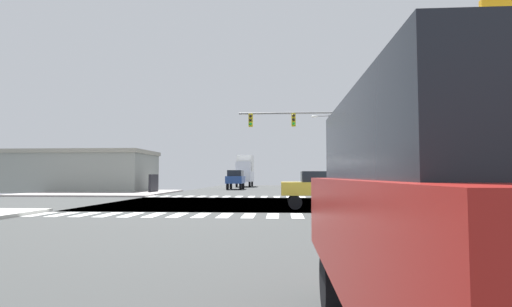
{
  "coord_description": "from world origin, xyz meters",
  "views": [
    {
      "loc": [
        3.6,
        -23.4,
        1.65
      ],
      "look_at": [
        1.65,
        6.62,
        3.4
      ],
      "focal_mm": 27.13,
      "sensor_mm": 36.0,
      "label": 1
    }
  ],
  "objects_px": {
    "traffic_signal_mast": "(300,130)",
    "box_truck_nearside_1": "(245,170)",
    "gas_station_sign": "(507,68)",
    "sedan_crossing_1": "(323,186)",
    "bank_building": "(75,171)",
    "suv_farside_1": "(236,178)",
    "suv_queued_2": "(457,207)",
    "street_lamp": "(327,146)"
  },
  "relations": [
    {
      "from": "gas_station_sign",
      "to": "suv_queued_2",
      "type": "relative_size",
      "value": 1.68
    },
    {
      "from": "bank_building",
      "to": "sedan_crossing_1",
      "type": "xyz_separation_m",
      "value": [
        23.8,
        -19.36,
        -1.04
      ]
    },
    {
      "from": "suv_queued_2",
      "to": "box_truck_nearside_1",
      "type": "bearing_deg",
      "value": 97.09
    },
    {
      "from": "traffic_signal_mast",
      "to": "box_truck_nearside_1",
      "type": "height_order",
      "value": "traffic_signal_mast"
    },
    {
      "from": "gas_station_sign",
      "to": "bank_building",
      "type": "relative_size",
      "value": 0.44
    },
    {
      "from": "gas_station_sign",
      "to": "suv_farside_1",
      "type": "height_order",
      "value": "gas_station_sign"
    },
    {
      "from": "traffic_signal_mast",
      "to": "box_truck_nearside_1",
      "type": "bearing_deg",
      "value": 103.63
    },
    {
      "from": "traffic_signal_mast",
      "to": "gas_station_sign",
      "type": "height_order",
      "value": "gas_station_sign"
    },
    {
      "from": "traffic_signal_mast",
      "to": "sedan_crossing_1",
      "type": "relative_size",
      "value": 1.85
    },
    {
      "from": "gas_station_sign",
      "to": "suv_farside_1",
      "type": "distance_m",
      "value": 36.62
    },
    {
      "from": "bank_building",
      "to": "suv_queued_2",
      "type": "xyz_separation_m",
      "value": [
        23.05,
        -36.04,
        -0.76
      ]
    },
    {
      "from": "sedan_crossing_1",
      "to": "bank_building",
      "type": "bearing_deg",
      "value": 50.88
    },
    {
      "from": "traffic_signal_mast",
      "to": "suv_farside_1",
      "type": "bearing_deg",
      "value": 112.5
    },
    {
      "from": "street_lamp",
      "to": "sedan_crossing_1",
      "type": "relative_size",
      "value": 1.76
    },
    {
      "from": "gas_station_sign",
      "to": "box_truck_nearside_1",
      "type": "xyz_separation_m",
      "value": [
        -13.28,
        46.03,
        -2.75
      ]
    },
    {
      "from": "traffic_signal_mast",
      "to": "sedan_crossing_1",
      "type": "xyz_separation_m",
      "value": [
        0.65,
        -10.36,
        -4.09
      ]
    },
    {
      "from": "street_lamp",
      "to": "bank_building",
      "type": "distance_m",
      "value": 26.21
    },
    {
      "from": "traffic_signal_mast",
      "to": "sedan_crossing_1",
      "type": "height_order",
      "value": "traffic_signal_mast"
    },
    {
      "from": "bank_building",
      "to": "suv_farside_1",
      "type": "bearing_deg",
      "value": 26.88
    },
    {
      "from": "traffic_signal_mast",
      "to": "gas_station_sign",
      "type": "xyz_separation_m",
      "value": [
        6.19,
        -16.77,
        0.11
      ]
    },
    {
      "from": "box_truck_nearside_1",
      "to": "suv_queued_2",
      "type": "bearing_deg",
      "value": 97.09
    },
    {
      "from": "gas_station_sign",
      "to": "suv_queued_2",
      "type": "bearing_deg",
      "value": -121.44
    },
    {
      "from": "street_lamp",
      "to": "sedan_crossing_1",
      "type": "xyz_separation_m",
      "value": [
        -2.24,
        -17.6,
        -3.43
      ]
    },
    {
      "from": "box_truck_nearside_1",
      "to": "suv_farside_1",
      "type": "height_order",
      "value": "box_truck_nearside_1"
    },
    {
      "from": "street_lamp",
      "to": "suv_queued_2",
      "type": "relative_size",
      "value": 1.64
    },
    {
      "from": "suv_queued_2",
      "to": "sedan_crossing_1",
      "type": "bearing_deg",
      "value": 87.45
    },
    {
      "from": "gas_station_sign",
      "to": "sedan_crossing_1",
      "type": "bearing_deg",
      "value": 130.85
    },
    {
      "from": "box_truck_nearside_1",
      "to": "sedan_crossing_1",
      "type": "xyz_separation_m",
      "value": [
        7.74,
        -39.63,
        -1.45
      ]
    },
    {
      "from": "sedan_crossing_1",
      "to": "suv_queued_2",
      "type": "distance_m",
      "value": 16.7
    },
    {
      "from": "bank_building",
      "to": "suv_farside_1",
      "type": "height_order",
      "value": "bank_building"
    },
    {
      "from": "bank_building",
      "to": "sedan_crossing_1",
      "type": "height_order",
      "value": "bank_building"
    },
    {
      "from": "traffic_signal_mast",
      "to": "gas_station_sign",
      "type": "relative_size",
      "value": 1.03
    },
    {
      "from": "gas_station_sign",
      "to": "sedan_crossing_1",
      "type": "distance_m",
      "value": 9.45
    },
    {
      "from": "traffic_signal_mast",
      "to": "bank_building",
      "type": "xyz_separation_m",
      "value": [
        -23.15,
        9.0,
        -3.06
      ]
    },
    {
      "from": "box_truck_nearside_1",
      "to": "suv_queued_2",
      "type": "xyz_separation_m",
      "value": [
        7.0,
        -56.31,
        -1.17
      ]
    },
    {
      "from": "bank_building",
      "to": "sedan_crossing_1",
      "type": "bearing_deg",
      "value": -39.12
    },
    {
      "from": "street_lamp",
      "to": "suv_queued_2",
      "type": "xyz_separation_m",
      "value": [
        -2.99,
        -34.28,
        -3.16
      ]
    },
    {
      "from": "bank_building",
      "to": "street_lamp",
      "type": "bearing_deg",
      "value": -3.86
    },
    {
      "from": "sedan_crossing_1",
      "to": "suv_queued_2",
      "type": "xyz_separation_m",
      "value": [
        -0.74,
        -16.68,
        0.28
      ]
    },
    {
      "from": "suv_queued_2",
      "to": "street_lamp",
      "type": "bearing_deg",
      "value": 85.02
    },
    {
      "from": "traffic_signal_mast",
      "to": "gas_station_sign",
      "type": "distance_m",
      "value": 17.87
    },
    {
      "from": "box_truck_nearside_1",
      "to": "sedan_crossing_1",
      "type": "distance_m",
      "value": 40.4
    }
  ]
}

